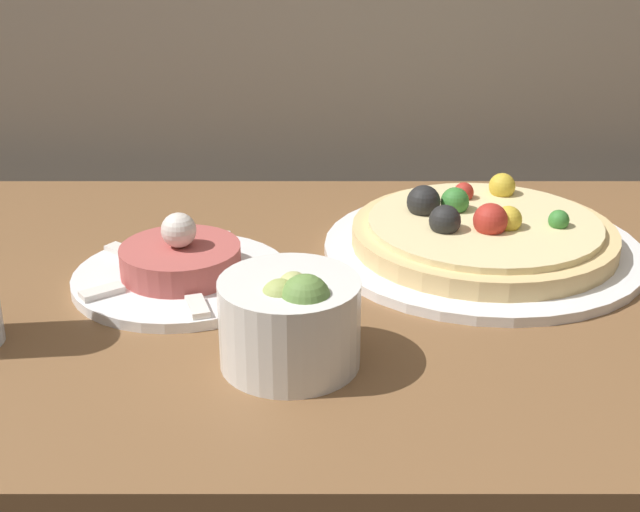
# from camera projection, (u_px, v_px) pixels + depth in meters

# --- Properties ---
(dining_table) EXTENTS (1.33, 0.63, 0.79)m
(dining_table) POSITION_uv_depth(u_px,v_px,m) (333.00, 396.00, 0.91)
(dining_table) COLOR brown
(dining_table) RESTS_ON ground_plane
(pizza_plate) EXTENTS (0.33, 0.33, 0.07)m
(pizza_plate) POSITION_uv_depth(u_px,v_px,m) (478.00, 237.00, 0.93)
(pizza_plate) COLOR white
(pizza_plate) RESTS_ON dining_table
(tartare_plate) EXTENTS (0.21, 0.21, 0.07)m
(tartare_plate) POSITION_uv_depth(u_px,v_px,m) (177.00, 268.00, 0.86)
(tartare_plate) COLOR white
(tartare_plate) RESTS_ON dining_table
(small_bowl) EXTENTS (0.11, 0.11, 0.09)m
(small_bowl) POSITION_uv_depth(u_px,v_px,m) (287.00, 320.00, 0.71)
(small_bowl) COLOR white
(small_bowl) RESTS_ON dining_table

